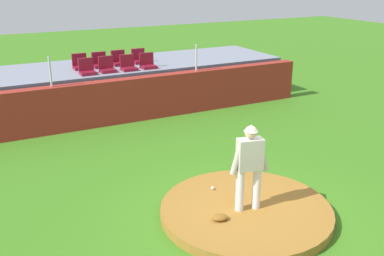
% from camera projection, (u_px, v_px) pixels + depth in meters
% --- Properties ---
extents(ground_plane, '(60.00, 60.00, 0.00)m').
position_uv_depth(ground_plane, '(246.00, 215.00, 8.68)').
color(ground_plane, '#3D7C1D').
extents(pitchers_mound, '(3.34, 3.34, 0.19)m').
position_uv_depth(pitchers_mound, '(246.00, 211.00, 8.65)').
color(pitchers_mound, '#9B6929').
rests_on(pitchers_mound, ground_plane).
extents(pitcher, '(0.77, 0.34, 1.71)m').
position_uv_depth(pitcher, '(250.00, 161.00, 8.21)').
color(pitcher, white).
rests_on(pitcher, pitchers_mound).
extents(baseball, '(0.07, 0.07, 0.07)m').
position_uv_depth(baseball, '(213.00, 188.00, 9.27)').
color(baseball, white).
rests_on(baseball, pitchers_mound).
extents(fielding_glove, '(0.34, 0.27, 0.11)m').
position_uv_depth(fielding_glove, '(220.00, 218.00, 8.13)').
color(fielding_glove, brown).
rests_on(fielding_glove, pitchers_mound).
extents(brick_barrier, '(12.52, 0.40, 1.38)m').
position_uv_depth(brick_barrier, '(130.00, 100.00, 13.90)').
color(brick_barrier, maroon).
rests_on(brick_barrier, ground_plane).
extents(fence_post_left, '(0.06, 0.06, 0.88)m').
position_uv_depth(fence_post_left, '(50.00, 72.00, 12.52)').
color(fence_post_left, silver).
rests_on(fence_post_left, brick_barrier).
extents(fence_post_right, '(0.06, 0.06, 0.88)m').
position_uv_depth(fence_post_right, '(196.00, 58.00, 14.54)').
color(fence_post_right, silver).
rests_on(fence_post_right, brick_barrier).
extents(bleacher_platform, '(12.40, 3.18, 1.42)m').
position_uv_depth(bleacher_platform, '(110.00, 85.00, 15.61)').
color(bleacher_platform, gray).
rests_on(bleacher_platform, ground_plane).
extents(stadium_chair_0, '(0.48, 0.44, 0.50)m').
position_uv_depth(stadium_chair_0, '(87.00, 69.00, 13.97)').
color(stadium_chair_0, maroon).
rests_on(stadium_chair_0, bleacher_platform).
extents(stadium_chair_1, '(0.48, 0.44, 0.50)m').
position_uv_depth(stadium_chair_1, '(107.00, 67.00, 14.29)').
color(stadium_chair_1, maroon).
rests_on(stadium_chair_1, bleacher_platform).
extents(stadium_chair_2, '(0.48, 0.44, 0.50)m').
position_uv_depth(stadium_chair_2, '(128.00, 65.00, 14.54)').
color(stadium_chair_2, maroon).
rests_on(stadium_chair_2, bleacher_platform).
extents(stadium_chair_3, '(0.48, 0.44, 0.50)m').
position_uv_depth(stadium_chair_3, '(148.00, 63.00, 14.86)').
color(stadium_chair_3, maroon).
rests_on(stadium_chair_3, bleacher_platform).
extents(stadium_chair_4, '(0.48, 0.44, 0.50)m').
position_uv_depth(stadium_chair_4, '(80.00, 64.00, 14.73)').
color(stadium_chair_4, maroon).
rests_on(stadium_chair_4, bleacher_platform).
extents(stadium_chair_5, '(0.48, 0.44, 0.50)m').
position_uv_depth(stadium_chair_5, '(100.00, 62.00, 15.01)').
color(stadium_chair_5, maroon).
rests_on(stadium_chair_5, bleacher_platform).
extents(stadium_chair_6, '(0.48, 0.44, 0.50)m').
position_uv_depth(stadium_chair_6, '(119.00, 60.00, 15.34)').
color(stadium_chair_6, maroon).
rests_on(stadium_chair_6, bleacher_platform).
extents(stadium_chair_7, '(0.48, 0.44, 0.50)m').
position_uv_depth(stadium_chair_7, '(139.00, 59.00, 15.67)').
color(stadium_chair_7, maroon).
rests_on(stadium_chair_7, bleacher_platform).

